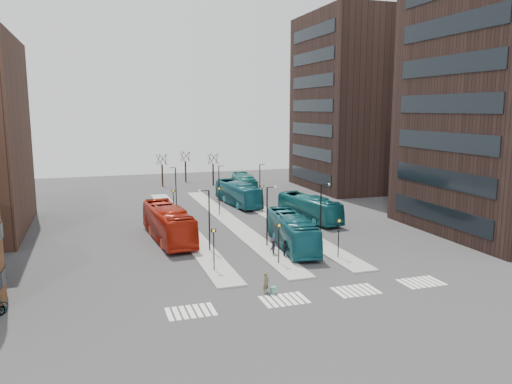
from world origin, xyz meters
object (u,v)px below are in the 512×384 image
object	(u,v)px
teal_bus_c	(309,208)
traveller	(266,283)
commuter_c	(273,247)
teal_bus_b	(238,193)
commuter_b	(285,249)
teal_bus_d	(244,184)
teal_bus_a	(292,231)
suitcase	(273,290)
red_bus	(168,223)
commuter_a	(194,242)

from	to	relation	value
teal_bus_c	traveller	distance (m)	25.99
commuter_c	teal_bus_b	bearing A→B (deg)	-146.85
commuter_c	commuter_b	bearing A→B (deg)	80.50
commuter_b	commuter_c	distance (m)	1.35
teal_bus_d	commuter_b	size ratio (longest dim) A/B	6.97
traveller	teal_bus_c	bearing A→B (deg)	23.50
teal_bus_a	commuter_b	world-z (taller)	teal_bus_a
suitcase	teal_bus_d	size ratio (longest dim) A/B	0.05
red_bus	teal_bus_b	distance (m)	21.02
red_bus	commuter_c	size ratio (longest dim) A/B	7.87
commuter_a	traveller	bearing A→B (deg)	79.42
traveller	commuter_c	xyz separation A→B (m)	(3.93, 9.21, 0.03)
teal_bus_b	commuter_b	xyz separation A→B (m)	(-3.17, -26.74, -0.85)
teal_bus_d	commuter_c	size ratio (longest dim) A/B	6.95
suitcase	commuter_c	bearing A→B (deg)	53.70
teal_bus_a	commuter_b	size ratio (longest dim) A/B	7.18
teal_bus_a	commuter_a	distance (m)	9.99
teal_bus_b	commuter_a	world-z (taller)	teal_bus_b
red_bus	commuter_b	distance (m)	13.84
commuter_b	suitcase	bearing A→B (deg)	156.77
teal_bus_c	teal_bus_a	bearing A→B (deg)	-131.49
suitcase	teal_bus_b	bearing A→B (deg)	61.59
teal_bus_b	traveller	size ratio (longest dim) A/B	7.48
teal_bus_c	commuter_c	size ratio (longest dim) A/B	6.73
teal_bus_a	commuter_a	bearing A→B (deg)	175.23
suitcase	teal_bus_d	world-z (taller)	teal_bus_d
red_bus	commuter_b	bearing A→B (deg)	-50.67
teal_bus_d	traveller	bearing A→B (deg)	-96.34
teal_bus_d	commuter_a	distance (m)	33.15
red_bus	traveller	world-z (taller)	red_bus
teal_bus_a	commuter_b	xyz separation A→B (m)	(-1.99, -3.13, -0.84)
suitcase	commuter_b	size ratio (longest dim) A/B	0.34
teal_bus_b	teal_bus_c	world-z (taller)	teal_bus_b
teal_bus_d	commuter_a	world-z (taller)	teal_bus_d
red_bus	suitcase	bearing A→B (deg)	-78.47
teal_bus_b	commuter_b	size ratio (longest dim) A/B	7.20
teal_bus_b	commuter_a	bearing A→B (deg)	-122.49
teal_bus_b	commuter_b	bearing A→B (deg)	-102.29
red_bus	teal_bus_a	xyz separation A→B (m)	(11.52, -6.86, -0.17)
teal_bus_c	commuter_c	bearing A→B (deg)	-136.09
suitcase	red_bus	size ratio (longest dim) A/B	0.04
red_bus	commuter_c	world-z (taller)	red_bus
teal_bus_b	traveller	xyz separation A→B (m)	(-7.93, -34.90, -0.88)
teal_bus_d	commuter_c	world-z (taller)	teal_bus_d
red_bus	commuter_a	xyz separation A→B (m)	(1.82, -4.63, -1.05)
teal_bus_a	teal_bus_b	distance (m)	23.64
suitcase	traveller	distance (m)	0.79
suitcase	traveller	xyz separation A→B (m)	(-0.48, 0.34, 0.53)
teal_bus_d	traveller	xyz separation A→B (m)	(-11.46, -43.37, -0.82)
teal_bus_b	teal_bus_c	xyz separation A→B (m)	(5.65, -12.75, -0.11)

